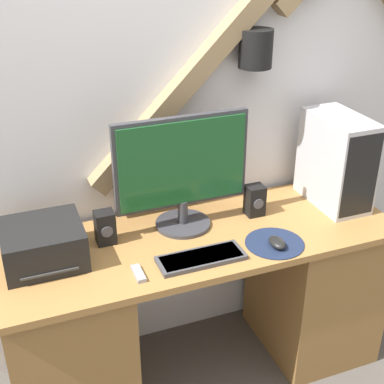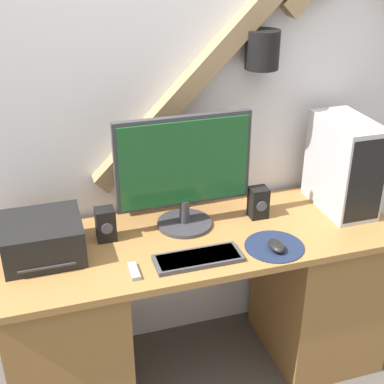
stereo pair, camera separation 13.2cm
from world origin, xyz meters
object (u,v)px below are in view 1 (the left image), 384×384
Objects in this scene: computer_tower at (337,161)px; printer at (43,244)px; mouse at (277,243)px; speaker_right at (255,200)px; remote_control at (138,274)px; monitor at (182,169)px; keyboard at (201,258)px; speaker_left at (105,227)px.

computer_tower is 1.29m from printer.
mouse is 0.23× the size of computer_tower.
speaker_right is 0.65m from remote_control.
mouse reaches higher than remote_control.
monitor reaches higher than computer_tower.
keyboard is 2.45× the size of speaker_right.
keyboard is (-0.03, -0.27, -0.25)m from monitor.
remote_control is (-0.25, -0.01, -0.00)m from keyboard.
remote_control is at bearing -157.19° from speaker_right.
computer_tower reaches higher than speaker_left.
speaker_left and speaker_right have the same top height.
computer_tower is 1.05m from speaker_left.
speaker_left is 1.00× the size of speaker_right.
speaker_left is 1.33× the size of remote_control.
speaker_right reaches higher than remote_control.
remote_control is at bearing -134.58° from monitor.
keyboard is at bearing -39.67° from speaker_left.
printer is at bearing 159.14° from keyboard.
keyboard is 0.25m from remote_control.
speaker_left is at bearing 155.72° from mouse.
remote_control is at bearing -166.93° from computer_tower.
mouse is at bearing -24.28° from speaker_left.
remote_control is at bearing 178.26° from mouse.
monitor is 1.37× the size of computer_tower.
printer is at bearing -177.84° from speaker_right.
monitor reaches higher than speaker_left.
computer_tower is 2.98× the size of speaker_left.
speaker_left is (-0.33, -0.02, -0.19)m from monitor.
monitor reaches higher than mouse.
monitor is 0.37m from keyboard.
computer_tower is (0.42, 0.25, 0.18)m from mouse.
speaker_left is (-0.62, 0.28, 0.05)m from mouse.
mouse is 0.91× the size of remote_control.
monitor is 0.71m from computer_tower.
monitor is at bearing 84.69° from keyboard.
speaker_right is at bearing 2.16° from printer.
speaker_left reaches higher than remote_control.
speaker_right is (0.35, 0.24, 0.06)m from keyboard.
keyboard is at bearing -20.86° from printer.
monitor is 0.39m from speaker_left.
monitor is at bearing 134.17° from mouse.
keyboard reaches higher than remote_control.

